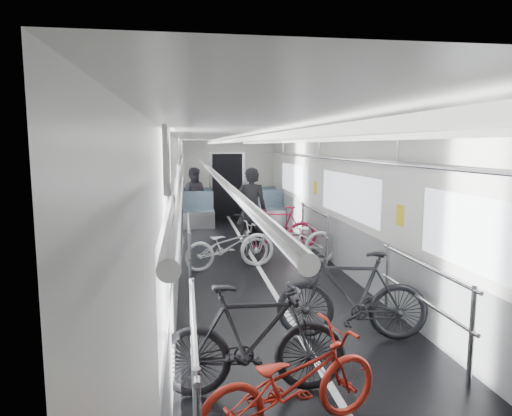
% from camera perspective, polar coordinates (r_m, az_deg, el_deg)
% --- Properties ---
extents(car_shell, '(3.02, 14.01, 2.41)m').
position_cam_1_polar(car_shell, '(9.52, -0.77, 0.96)').
color(car_shell, black).
rests_on(car_shell, ground).
extents(bike_left_near, '(1.67, 1.00, 0.83)m').
position_cam_1_polar(bike_left_near, '(3.85, 4.55, -20.88)').
color(bike_left_near, '#B42216').
rests_on(bike_left_near, floor).
extents(bike_left_mid, '(1.75, 0.57, 1.04)m').
position_cam_1_polar(bike_left_mid, '(4.30, -0.38, -16.12)').
color(bike_left_mid, black).
rests_on(bike_left_mid, floor).
extents(bike_left_far, '(1.71, 0.92, 0.85)m').
position_cam_1_polar(bike_left_far, '(8.45, -3.59, -4.76)').
color(bike_left_far, '#B3B4B8').
rests_on(bike_left_far, floor).
extents(bike_right_near, '(1.83, 0.88, 1.06)m').
position_cam_1_polar(bike_right_near, '(5.54, 11.90, -10.63)').
color(bike_right_near, black).
rests_on(bike_right_near, floor).
extents(bike_right_mid, '(1.88, 0.69, 0.98)m').
position_cam_1_polar(bike_right_mid, '(8.69, 4.18, -3.97)').
color(bike_right_mid, silver).
rests_on(bike_right_mid, floor).
extents(bike_right_far, '(1.66, 0.83, 0.96)m').
position_cam_1_polar(bike_right_far, '(9.99, 2.95, -2.48)').
color(bike_right_far, '#B91638').
rests_on(bike_right_far, floor).
extents(bike_aisle, '(1.08, 1.76, 0.87)m').
position_cam_1_polar(bike_aisle, '(9.81, -0.54, -2.92)').
color(bike_aisle, black).
rests_on(bike_aisle, floor).
extents(person_standing, '(0.73, 0.55, 1.81)m').
position_cam_1_polar(person_standing, '(9.83, -0.60, -0.13)').
color(person_standing, black).
rests_on(person_standing, floor).
extents(person_seated, '(0.90, 0.76, 1.64)m').
position_cam_1_polar(person_seated, '(13.26, -7.85, 1.50)').
color(person_seated, '#2A262D').
rests_on(person_seated, floor).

